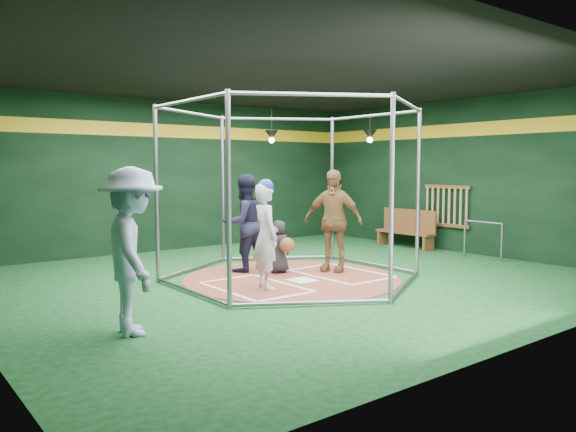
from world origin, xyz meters
TOP-DOWN VIEW (x-y plane):
  - room_shell at (0.00, 0.01)m, footprint 10.10×9.10m
  - clay_disc at (0.00, 0.00)m, footprint 3.80×3.80m
  - home_plate at (0.00, -0.30)m, footprint 0.43×0.43m
  - batter_box_left at (-0.95, -0.25)m, footprint 1.17×1.77m
  - batter_box_right at (0.95, -0.25)m, footprint 1.17×1.77m
  - batting_cage at (-0.00, -0.00)m, footprint 4.05×4.67m
  - bat_rack at (4.93, 0.40)m, footprint 0.07×1.25m
  - pendant_lamp_near at (2.20, 3.60)m, footprint 0.34×0.34m
  - pendant_lamp_far at (4.00, 2.00)m, footprint 0.34×0.34m
  - batter_figure at (-0.86, -0.43)m, footprint 0.54×0.70m
  - visitor_leopard at (1.02, 0.05)m, footprint 0.95×1.20m
  - catcher_figure at (0.12, 0.50)m, footprint 0.51×0.57m
  - umpire at (-0.30, 1.05)m, footprint 0.90×0.71m
  - bystander_blue at (-3.49, -1.44)m, footprint 1.01×1.41m
  - dugout_bench at (4.62, 1.32)m, footprint 0.37×1.60m
  - steel_railing at (4.55, -0.82)m, footprint 0.05×0.94m

SIDE VIEW (x-z plane):
  - clay_disc at x=0.00m, z-range 0.00..0.01m
  - batter_box_left at x=-0.95m, z-range 0.01..0.02m
  - batter_box_right at x=0.95m, z-range 0.01..0.02m
  - home_plate at x=0.00m, z-range 0.01..0.02m
  - dugout_bench at x=4.62m, z-range 0.01..0.94m
  - catcher_figure at x=0.12m, z-range 0.02..0.99m
  - steel_railing at x=4.55m, z-range 0.13..0.94m
  - batter_figure at x=-0.86m, z-range 0.01..1.77m
  - umpire at x=-0.30m, z-range 0.01..1.82m
  - visitor_leopard at x=1.02m, z-range 0.01..1.91m
  - bystander_blue at x=-3.49m, z-range 0.00..1.97m
  - bat_rack at x=4.93m, z-range 0.56..1.54m
  - batting_cage at x=0.00m, z-range 0.00..3.00m
  - room_shell at x=0.00m, z-range -0.01..3.52m
  - pendant_lamp_near at x=2.20m, z-range 2.29..3.19m
  - pendant_lamp_far at x=4.00m, z-range 2.29..3.19m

